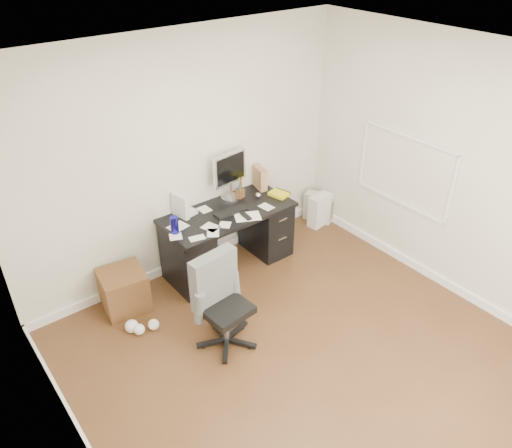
{
  "coord_description": "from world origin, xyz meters",
  "views": [
    {
      "loc": [
        -2.41,
        -2.33,
        3.6
      ],
      "look_at": [
        0.35,
        1.2,
        0.78
      ],
      "focal_mm": 35.0,
      "sensor_mm": 36.0,
      "label": 1
    }
  ],
  "objects": [
    {
      "name": "office_chair",
      "position": [
        -0.46,
        0.64,
        0.49
      ],
      "size": [
        0.6,
        0.6,
        0.97
      ],
      "primitive_type": null,
      "rotation": [
        0.0,
        0.0,
        0.09
      ],
      "color": "#505350",
      "rests_on": "ground"
    },
    {
      "name": "pc_tower",
      "position": [
        1.86,
        1.76,
        0.19
      ],
      "size": [
        0.31,
        0.42,
        0.38
      ],
      "primitive_type": "cube",
      "rotation": [
        0.0,
        0.0,
        0.4
      ],
      "color": "beige",
      "rests_on": "ground"
    },
    {
      "name": "loose_papers",
      "position": [
        0.1,
        1.6,
        0.75
      ],
      "size": [
        1.1,
        0.6,
        0.0
      ],
      "primitive_type": null,
      "color": "white",
      "rests_on": "desk"
    },
    {
      "name": "pen_cup",
      "position": [
        0.6,
        1.83,
        0.88
      ],
      "size": [
        0.13,
        0.13,
        0.26
      ],
      "primitive_type": null,
      "rotation": [
        0.0,
        0.0,
        0.19
      ],
      "color": "brown",
      "rests_on": "desk"
    },
    {
      "name": "desk",
      "position": [
        0.3,
        1.65,
        0.4
      ],
      "size": [
        1.5,
        0.7,
        0.75
      ],
      "color": "black",
      "rests_on": "ground"
    },
    {
      "name": "magazine_file",
      "position": [
        0.93,
        1.86,
        0.89
      ],
      "size": [
        0.16,
        0.25,
        0.27
      ],
      "primitive_type": "cube",
      "rotation": [
        0.0,
        0.0,
        -0.21
      ],
      "color": "#A87B51",
      "rests_on": "desk"
    },
    {
      "name": "room_shell",
      "position": [
        0.03,
        0.03,
        1.66
      ],
      "size": [
        4.02,
        4.02,
        2.71
      ],
      "color": "white",
      "rests_on": "ground"
    },
    {
      "name": "yellow_book",
      "position": [
        0.99,
        1.58,
        0.77
      ],
      "size": [
        0.22,
        0.25,
        0.04
      ],
      "primitive_type": "cube",
      "rotation": [
        0.0,
        0.0,
        0.25
      ],
      "color": "yellow",
      "rests_on": "desk"
    },
    {
      "name": "computer_mouse",
      "position": [
        0.75,
        1.68,
        0.78
      ],
      "size": [
        0.08,
        0.08,
        0.07
      ],
      "primitive_type": "sphere",
      "rotation": [
        0.0,
        0.0,
        -0.24
      ],
      "color": "silver",
      "rests_on": "desk"
    },
    {
      "name": "wicker_basket",
      "position": [
        -1.0,
        1.73,
        0.22
      ],
      "size": [
        0.5,
        0.5,
        0.45
      ],
      "primitive_type": "cube",
      "rotation": [
        0.0,
        0.0,
        -0.14
      ],
      "color": "#482815",
      "rests_on": "ground"
    },
    {
      "name": "desk_printer",
      "position": [
        0.06,
        1.56,
        0.11
      ],
      "size": [
        0.49,
        0.45,
        0.23
      ],
      "primitive_type": "cube",
      "rotation": [
        0.0,
        0.0,
        -0.42
      ],
      "color": "#5C5D61",
      "rests_on": "ground"
    },
    {
      "name": "lcd_monitor",
      "position": [
        0.49,
        1.88,
        1.04
      ],
      "size": [
        0.49,
        0.32,
        0.58
      ],
      "primitive_type": null,
      "rotation": [
        0.0,
        0.0,
        0.12
      ],
      "color": "silver",
      "rests_on": "desk"
    },
    {
      "name": "travel_mug",
      "position": [
        -0.39,
        1.63,
        0.85
      ],
      "size": [
        0.11,
        0.11,
        0.19
      ],
      "primitive_type": "cylinder",
      "rotation": [
        0.0,
        0.0,
        0.37
      ],
      "color": "#17148F",
      "rests_on": "desk"
    },
    {
      "name": "keyboard",
      "position": [
        0.31,
        1.61,
        0.76
      ],
      "size": [
        0.39,
        0.14,
        0.02
      ],
      "primitive_type": "cube",
      "rotation": [
        0.0,
        0.0,
        -0.01
      ],
      "color": "black",
      "rests_on": "desk"
    },
    {
      "name": "ground",
      "position": [
        0.0,
        0.0,
        0.0
      ],
      "size": [
        4.0,
        4.0,
        0.0
      ],
      "primitive_type": "plane",
      "color": "#4D2F19",
      "rests_on": "ground"
    },
    {
      "name": "paper_remote",
      "position": [
        0.4,
        1.42,
        0.76
      ],
      "size": [
        0.35,
        0.33,
        0.02
      ],
      "primitive_type": null,
      "rotation": [
        0.0,
        0.0,
        -0.46
      ],
      "color": "white",
      "rests_on": "desk"
    },
    {
      "name": "white_binder",
      "position": [
        -0.18,
        1.87,
        0.89
      ],
      "size": [
        0.15,
        0.25,
        0.27
      ],
      "primitive_type": "cube",
      "rotation": [
        0.0,
        0.0,
        0.19
      ],
      "color": "silver",
      "rests_on": "desk"
    },
    {
      "name": "shopping_bag",
      "position": [
        1.79,
        1.67,
        0.22
      ],
      "size": [
        0.35,
        0.27,
        0.44
      ],
      "primitive_type": "cube",
      "rotation": [
        0.0,
        0.0,
        0.14
      ],
      "color": "silver",
      "rests_on": "ground"
    }
  ]
}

